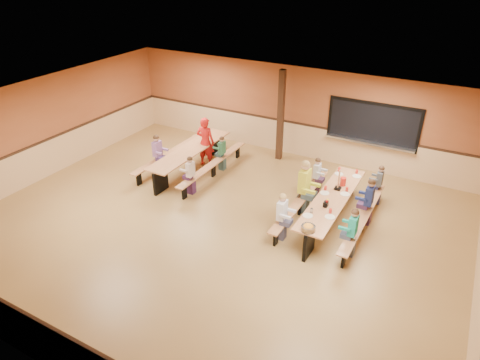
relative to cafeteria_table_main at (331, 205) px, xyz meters
The scene contains 23 objects.
ground 3.01m from the cafeteria_table_main, 148.76° to the right, with size 12.00×12.00×0.00m, color olive.
room_envelope 2.97m from the cafeteria_table_main, 148.76° to the right, with size 12.04×10.04×3.02m.
kitchen_pass_through 3.56m from the cafeteria_table_main, 88.85° to the left, with size 2.78×0.28×1.38m.
structural_post 4.08m from the cafeteria_table_main, 133.64° to the left, with size 0.18×0.18×3.00m, color black.
cafeteria_table_main is the anchor object (origin of this frame).
cafeteria_table_second 4.86m from the cafeteria_table_main, behind, with size 1.91×3.70×0.74m.
seated_child_white_left 1.50m from the cafeteria_table_main, 123.37° to the right, with size 0.38×0.31×1.23m, color silver, non-canonical shape.
seated_adult_yellow 0.87m from the cafeteria_table_main, 168.21° to the left, with size 0.49×0.40×1.47m, color gold, non-canonical shape.
seated_child_grey_left 1.44m from the cafeteria_table_main, 125.07° to the left, with size 0.33×0.27×1.13m, color #BABABA, non-canonical shape.
seated_child_teal_right 1.35m from the cafeteria_table_main, 52.32° to the right, with size 0.37×0.30×1.21m, color #19937B, non-canonical shape.
seated_child_navy_right 0.92m from the cafeteria_table_main, 25.69° to the left, with size 0.40×0.32×1.26m, color navy, non-canonical shape.
seated_child_char_right 1.76m from the cafeteria_table_main, 61.98° to the left, with size 0.33×0.27×1.12m, color #494E53, non-canonical shape.
seated_child_purple_sec 5.64m from the cafeteria_table_main, behind, with size 0.38×0.31×1.24m, color #8E629C, non-canonical shape.
seated_child_green_sec 4.17m from the cafeteria_table_main, 162.58° to the left, with size 0.32×0.26×1.11m, color #2C6643, non-canonical shape.
seated_child_tan_sec 4.01m from the cafeteria_table_main, behind, with size 0.34×0.27×1.14m, color beige, non-canonical shape.
standing_woman 4.78m from the cafeteria_table_main, 164.64° to the left, with size 0.60×0.39×1.64m, color red.
punch_pitcher 0.81m from the cafeteria_table_main, 86.71° to the left, with size 0.16×0.16×0.22m, color red.
chip_bowl 1.68m from the cafeteria_table_main, 90.67° to the right, with size 0.32×0.32×0.15m, color #FFAB28, non-canonical shape.
napkin_dispenser 0.57m from the cafeteria_table_main, 90.86° to the right, with size 0.10×0.14×0.13m, color black.
condiment_mustard 0.52m from the cafeteria_table_main, 89.23° to the right, with size 0.06×0.06×0.17m, color yellow.
condiment_ketchup 0.57m from the cafeteria_table_main, 88.81° to the right, with size 0.06×0.06×0.17m, color #B2140F.
table_paddle 0.58m from the cafeteria_table_main, 90.91° to the left, with size 0.16×0.16×0.56m.
place_settings 0.27m from the cafeteria_table_main, 90.00° to the left, with size 0.65×3.30×0.11m, color beige, non-canonical shape.
Camera 1 is at (4.95, -7.67, 6.24)m, focal length 32.00 mm.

